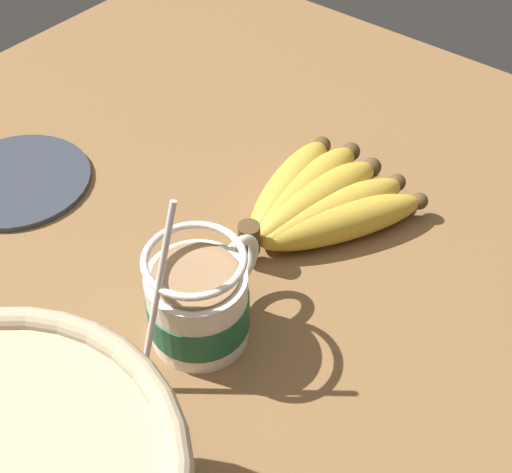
% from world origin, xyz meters
% --- Properties ---
extents(table, '(1.03, 1.03, 0.04)m').
position_xyz_m(table, '(0.00, 0.00, 0.02)').
color(table, brown).
rests_on(table, ground).
extents(coffee_mug, '(0.14, 0.08, 0.16)m').
position_xyz_m(coffee_mug, '(-0.02, 0.01, 0.08)').
color(coffee_mug, white).
rests_on(coffee_mug, table).
extents(banana_bunch, '(0.19, 0.16, 0.04)m').
position_xyz_m(banana_bunch, '(0.15, 0.02, 0.06)').
color(banana_bunch, '#4C381E').
rests_on(banana_bunch, table).
extents(small_plate, '(0.15, 0.15, 0.01)m').
position_xyz_m(small_plate, '(0.01, 0.29, 0.04)').
color(small_plate, '#333842').
rests_on(small_plate, table).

